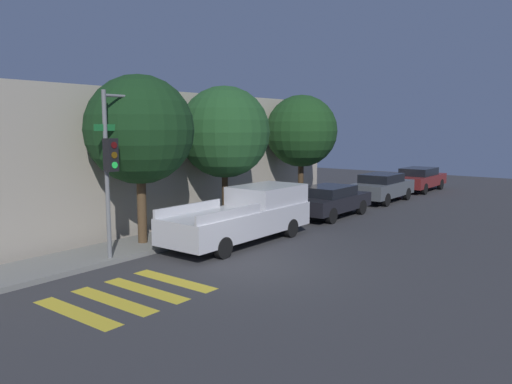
{
  "coord_description": "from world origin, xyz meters",
  "views": [
    {
      "loc": [
        -10.35,
        -8.16,
        3.82
      ],
      "look_at": [
        3.01,
        2.1,
        1.6
      ],
      "focal_mm": 35.0,
      "sensor_mm": 36.0,
      "label": 1
    }
  ],
  "objects_px": {
    "sedan_near_corner": "(330,200)",
    "tree_far_end": "(301,131)",
    "traffic_light_pole": "(120,146)",
    "sedan_far_end": "(419,179)",
    "tree_near_corner": "(140,130)",
    "tree_midblock": "(225,132)",
    "pickup_truck": "(246,215)",
    "sedan_middle": "(382,187)"
  },
  "relations": [
    {
      "from": "sedan_middle",
      "to": "tree_near_corner",
      "type": "relative_size",
      "value": 0.8
    },
    {
      "from": "sedan_near_corner",
      "to": "sedan_middle",
      "type": "bearing_deg",
      "value": 0.0
    },
    {
      "from": "pickup_truck",
      "to": "tree_midblock",
      "type": "bearing_deg",
      "value": 56.71
    },
    {
      "from": "sedan_far_end",
      "to": "tree_near_corner",
      "type": "bearing_deg",
      "value": 173.7
    },
    {
      "from": "sedan_near_corner",
      "to": "sedan_middle",
      "type": "distance_m",
      "value": 5.39
    },
    {
      "from": "sedan_far_end",
      "to": "tree_near_corner",
      "type": "relative_size",
      "value": 0.85
    },
    {
      "from": "traffic_light_pole",
      "to": "pickup_truck",
      "type": "bearing_deg",
      "value": -17.55
    },
    {
      "from": "tree_midblock",
      "to": "tree_far_end",
      "type": "distance_m",
      "value": 5.35
    },
    {
      "from": "sedan_near_corner",
      "to": "sedan_middle",
      "type": "relative_size",
      "value": 0.99
    },
    {
      "from": "sedan_near_corner",
      "to": "tree_far_end",
      "type": "bearing_deg",
      "value": 64.06
    },
    {
      "from": "traffic_light_pole",
      "to": "sedan_far_end",
      "type": "distance_m",
      "value": 20.71
    },
    {
      "from": "traffic_light_pole",
      "to": "sedan_near_corner",
      "type": "relative_size",
      "value": 1.12
    },
    {
      "from": "sedan_middle",
      "to": "tree_far_end",
      "type": "bearing_deg",
      "value": 154.19
    },
    {
      "from": "pickup_truck",
      "to": "tree_near_corner",
      "type": "height_order",
      "value": "tree_near_corner"
    },
    {
      "from": "traffic_light_pole",
      "to": "tree_far_end",
      "type": "xyz_separation_m",
      "value": [
        10.74,
        0.84,
        0.33
      ]
    },
    {
      "from": "traffic_light_pole",
      "to": "sedan_near_corner",
      "type": "distance_m",
      "value": 10.12
    },
    {
      "from": "sedan_near_corner",
      "to": "tree_far_end",
      "type": "relative_size",
      "value": 0.82
    },
    {
      "from": "sedan_middle",
      "to": "tree_midblock",
      "type": "bearing_deg",
      "value": 167.74
    },
    {
      "from": "tree_far_end",
      "to": "tree_midblock",
      "type": "bearing_deg",
      "value": 180.0
    },
    {
      "from": "tree_near_corner",
      "to": "pickup_truck",
      "type": "bearing_deg",
      "value": -38.82
    },
    {
      "from": "sedan_far_end",
      "to": "tree_near_corner",
      "type": "distance_m",
      "value": 19.47
    },
    {
      "from": "tree_midblock",
      "to": "sedan_near_corner",
      "type": "bearing_deg",
      "value": -26.03
    },
    {
      "from": "tree_near_corner",
      "to": "tree_midblock",
      "type": "bearing_deg",
      "value": 0.0
    },
    {
      "from": "sedan_middle",
      "to": "pickup_truck",
      "type": "bearing_deg",
      "value": -180.0
    },
    {
      "from": "sedan_far_end",
      "to": "tree_near_corner",
      "type": "xyz_separation_m",
      "value": [
        -19.13,
        2.11,
        2.97
      ]
    },
    {
      "from": "pickup_truck",
      "to": "tree_far_end",
      "type": "distance_m",
      "value": 7.56
    },
    {
      "from": "pickup_truck",
      "to": "sedan_middle",
      "type": "bearing_deg",
      "value": 0.0
    },
    {
      "from": "sedan_near_corner",
      "to": "tree_midblock",
      "type": "relative_size",
      "value": 0.81
    },
    {
      "from": "sedan_middle",
      "to": "tree_near_corner",
      "type": "xyz_separation_m",
      "value": [
        -13.72,
        2.11,
        2.94
      ]
    },
    {
      "from": "tree_near_corner",
      "to": "sedan_middle",
      "type": "bearing_deg",
      "value": -8.75
    },
    {
      "from": "sedan_near_corner",
      "to": "pickup_truck",
      "type": "bearing_deg",
      "value": -180.0
    },
    {
      "from": "sedan_far_end",
      "to": "tree_midblock",
      "type": "xyz_separation_m",
      "value": [
        -15.12,
        2.11,
        2.86
      ]
    },
    {
      "from": "sedan_middle",
      "to": "tree_near_corner",
      "type": "distance_m",
      "value": 14.19
    },
    {
      "from": "sedan_middle",
      "to": "sedan_far_end",
      "type": "height_order",
      "value": "sedan_middle"
    },
    {
      "from": "traffic_light_pole",
      "to": "tree_far_end",
      "type": "distance_m",
      "value": 10.78
    },
    {
      "from": "sedan_far_end",
      "to": "tree_midblock",
      "type": "distance_m",
      "value": 15.53
    },
    {
      "from": "tree_near_corner",
      "to": "tree_midblock",
      "type": "distance_m",
      "value": 4.01
    },
    {
      "from": "sedan_near_corner",
      "to": "tree_midblock",
      "type": "xyz_separation_m",
      "value": [
        -4.32,
        2.11,
        2.89
      ]
    },
    {
      "from": "tree_near_corner",
      "to": "sedan_far_end",
      "type": "bearing_deg",
      "value": -6.3
    },
    {
      "from": "sedan_near_corner",
      "to": "traffic_light_pole",
      "type": "bearing_deg",
      "value": 172.57
    },
    {
      "from": "tree_midblock",
      "to": "tree_near_corner",
      "type": "bearing_deg",
      "value": 180.0
    },
    {
      "from": "pickup_truck",
      "to": "sedan_middle",
      "type": "distance_m",
      "value": 11.1
    }
  ]
}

